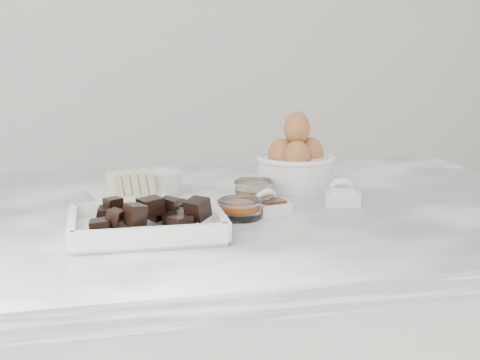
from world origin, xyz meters
name	(u,v)px	position (x,y,z in m)	size (l,w,h in m)	color
marble_slab	(233,217)	(0.00, 0.00, 0.92)	(1.20, 0.80, 0.04)	white
chocolate_dish	(147,219)	(-0.17, -0.14, 0.96)	(0.23, 0.18, 0.06)	white
butter_plate	(128,190)	(-0.18, 0.08, 0.96)	(0.15, 0.15, 0.05)	white
sugar_ramekin	(163,182)	(-0.11, 0.13, 0.96)	(0.07, 0.07, 0.04)	white
egg_bowl	(296,163)	(0.16, 0.12, 0.99)	(0.16, 0.16, 0.15)	white
honey_bowl	(254,189)	(0.05, 0.06, 0.96)	(0.08, 0.08, 0.03)	white
zest_bowl	(240,208)	(-0.01, -0.08, 0.96)	(0.07, 0.07, 0.03)	white
vanilla_spoon	(271,205)	(0.05, -0.06, 0.95)	(0.06, 0.07, 0.04)	white
salt_spoon	(342,195)	(0.20, -0.03, 0.96)	(0.07, 0.09, 0.05)	white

